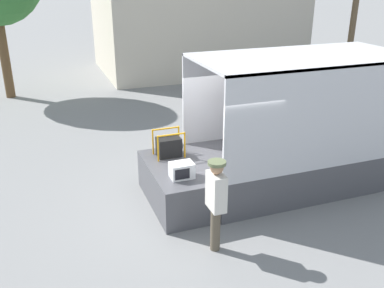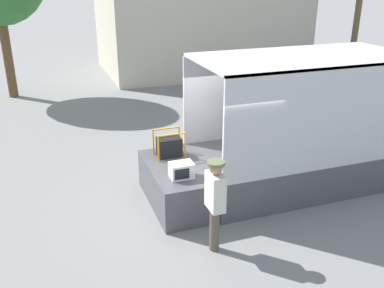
{
  "view_description": "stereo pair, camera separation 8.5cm",
  "coord_description": "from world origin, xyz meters",
  "px_view_note": "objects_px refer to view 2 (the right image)",
  "views": [
    {
      "loc": [
        -3.1,
        -7.89,
        4.75
      ],
      "look_at": [
        -0.27,
        -0.2,
        1.43
      ],
      "focal_mm": 40.0,
      "sensor_mm": 36.0,
      "label": 1
    },
    {
      "loc": [
        -3.02,
        -7.92,
        4.75
      ],
      "look_at": [
        -0.27,
        -0.2,
        1.43
      ],
      "focal_mm": 40.0,
      "sensor_mm": 36.0,
      "label": 2
    }
  ],
  "objects_px": {
    "box_truck": "(357,136)",
    "microwave": "(182,170)",
    "worker_person": "(215,197)",
    "portable_generator": "(170,146)"
  },
  "relations": [
    {
      "from": "box_truck",
      "to": "microwave",
      "type": "distance_m",
      "value": 4.8
    },
    {
      "from": "microwave",
      "to": "worker_person",
      "type": "bearing_deg",
      "value": -82.19
    },
    {
      "from": "box_truck",
      "to": "microwave",
      "type": "xyz_separation_m",
      "value": [
        -4.77,
        -0.55,
        0.07
      ]
    },
    {
      "from": "microwave",
      "to": "portable_generator",
      "type": "height_order",
      "value": "portable_generator"
    },
    {
      "from": "box_truck",
      "to": "microwave",
      "type": "bearing_deg",
      "value": -173.44
    },
    {
      "from": "worker_person",
      "to": "box_truck",
      "type": "bearing_deg",
      "value": 22.23
    },
    {
      "from": "box_truck",
      "to": "microwave",
      "type": "relative_size",
      "value": 15.05
    },
    {
      "from": "box_truck",
      "to": "portable_generator",
      "type": "xyz_separation_m",
      "value": [
        -4.67,
        0.59,
        0.13
      ]
    },
    {
      "from": "box_truck",
      "to": "portable_generator",
      "type": "distance_m",
      "value": 4.71
    },
    {
      "from": "box_truck",
      "to": "microwave",
      "type": "height_order",
      "value": "box_truck"
    }
  ]
}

